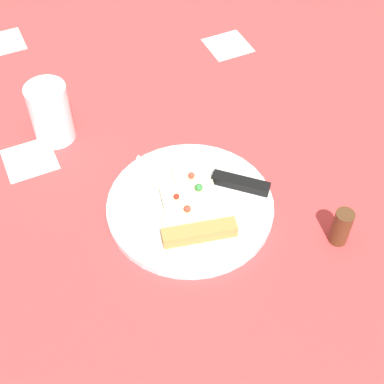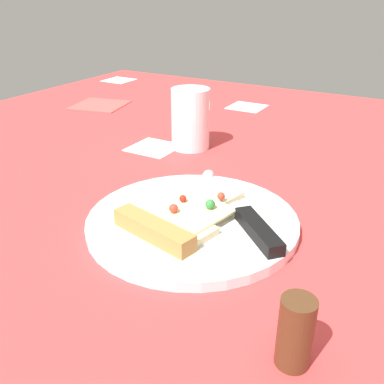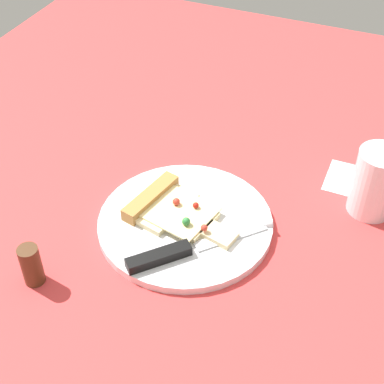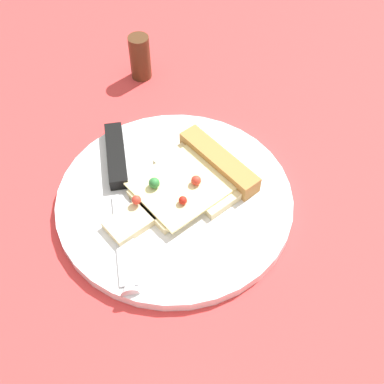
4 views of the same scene
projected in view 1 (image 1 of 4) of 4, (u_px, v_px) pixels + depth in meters
ground_plane at (154, 181)px, 100.58cm from camera, size 155.37×155.37×3.00cm
plate at (190, 206)px, 94.06cm from camera, size 28.08×28.08×1.38cm
pizza_slice at (193, 212)px, 91.31cm from camera, size 18.68×13.03×2.61cm
knife at (215, 178)px, 96.45cm from camera, size 17.95×18.94×2.45cm
drinking_glass at (51, 113)px, 101.44cm from camera, size 7.44×7.44×11.63cm
pepper_shaker at (341, 227)px, 87.90cm from camera, size 3.02×3.02×6.72cm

